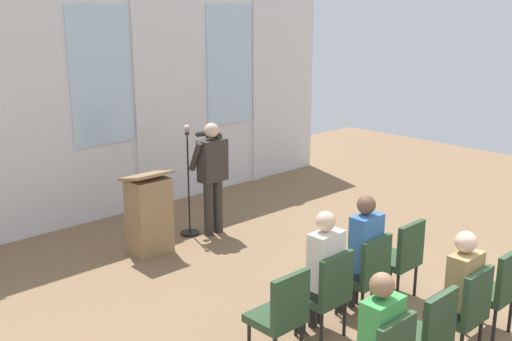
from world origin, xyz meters
The scene contains 15 objects.
rear_partition centered at (0.03, 6.76, 1.87)m, with size 9.61×0.14×3.68m.
speaker centered at (0.75, 5.02, 0.97)m, with size 0.50×0.69×1.66m.
mic_stand centered at (0.47, 5.22, 0.34)m, with size 0.28×0.28×1.55m.
lectern centered at (-0.35, 5.03, 0.55)m, with size 0.60×0.48×1.16m.
chair_r0_c0 centered at (-0.97, 1.92, 0.53)m, with size 0.46×0.44×0.94m.
chair_r0_c1 centered at (-0.32, 1.92, 0.53)m, with size 0.46×0.44×0.94m.
audience_r0_c1 centered at (-0.32, 2.00, 0.75)m, with size 0.36×0.39×1.35m.
chair_r0_c2 centered at (0.32, 1.92, 0.53)m, with size 0.46×0.44×0.94m.
audience_r0_c2 centered at (0.32, 2.00, 0.76)m, with size 0.36×0.39×1.37m.
chair_r0_c3 centered at (0.97, 1.92, 0.53)m, with size 0.46×0.44×0.94m.
audience_r1_c0 centered at (-0.97, 0.88, 0.71)m, with size 0.36×0.39×1.28m.
chair_r1_c1 centered at (-0.32, 0.79, 0.53)m, with size 0.46×0.44×0.94m.
chair_r1_c2 centered at (0.32, 0.79, 0.53)m, with size 0.46×0.44×0.94m.
audience_r1_c2 centered at (0.32, 0.88, 0.71)m, with size 0.36×0.39×1.28m.
chair_r1_c3 centered at (0.97, 0.79, 0.53)m, with size 0.46×0.44×0.94m.
Camera 1 is at (-4.67, -1.65, 3.27)m, focal length 43.03 mm.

